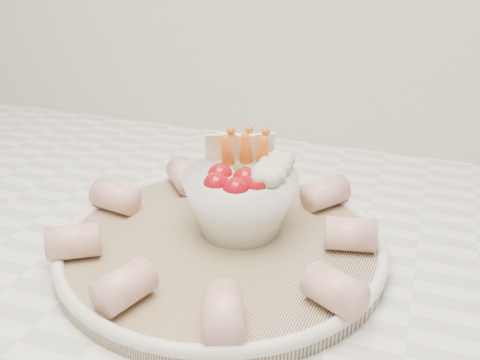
% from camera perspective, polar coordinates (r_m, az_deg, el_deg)
% --- Properties ---
extents(serving_platter, '(0.34, 0.34, 0.02)m').
position_cam_1_polar(serving_platter, '(0.53, -1.95, -6.73)').
color(serving_platter, navy).
rests_on(serving_platter, kitchen_counter).
extents(veggie_bowl, '(0.11, 0.11, 0.09)m').
position_cam_1_polar(veggie_bowl, '(0.52, 0.25, -1.71)').
color(veggie_bowl, white).
rests_on(veggie_bowl, serving_platter).
extents(cured_meat_rolls, '(0.30, 0.31, 0.03)m').
position_cam_1_polar(cured_meat_rolls, '(0.51, -1.98, -4.86)').
color(cured_meat_rolls, '#C35C59').
rests_on(cured_meat_rolls, serving_platter).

